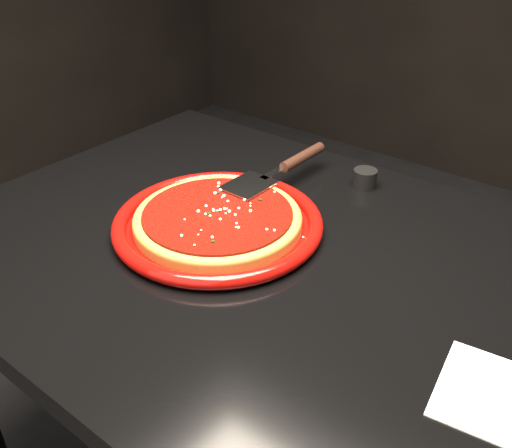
{
  "coord_description": "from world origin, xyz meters",
  "views": [
    {
      "loc": [
        0.42,
        -0.62,
        1.28
      ],
      "look_at": [
        -0.09,
        0.03,
        0.77
      ],
      "focal_mm": 40.0,
      "sensor_mm": 36.0,
      "label": 1
    }
  ],
  "objects_px": {
    "plate": "(218,223)",
    "ramekin": "(365,178)",
    "table": "(281,418)",
    "pizza_server": "(279,169)"
  },
  "relations": [
    {
      "from": "plate",
      "to": "ramekin",
      "type": "bearing_deg",
      "value": 68.24
    },
    {
      "from": "table",
      "to": "pizza_server",
      "type": "xyz_separation_m",
      "value": [
        -0.15,
        0.19,
        0.42
      ]
    },
    {
      "from": "table",
      "to": "plate",
      "type": "xyz_separation_m",
      "value": [
        -0.15,
        0.0,
        0.39
      ]
    },
    {
      "from": "table",
      "to": "ramekin",
      "type": "relative_size",
      "value": 25.79
    },
    {
      "from": "table",
      "to": "ramekin",
      "type": "height_order",
      "value": "ramekin"
    },
    {
      "from": "table",
      "to": "pizza_server",
      "type": "relative_size",
      "value": 3.87
    },
    {
      "from": "pizza_server",
      "to": "ramekin",
      "type": "xyz_separation_m",
      "value": [
        0.13,
        0.12,
        -0.03
      ]
    },
    {
      "from": "pizza_server",
      "to": "ramekin",
      "type": "relative_size",
      "value": 6.65
    },
    {
      "from": "table",
      "to": "plate",
      "type": "height_order",
      "value": "plate"
    },
    {
      "from": "pizza_server",
      "to": "ramekin",
      "type": "bearing_deg",
      "value": 43.71
    }
  ]
}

